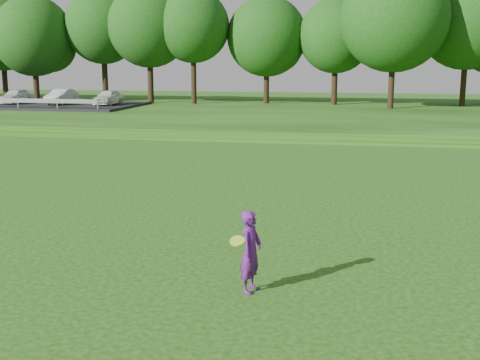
# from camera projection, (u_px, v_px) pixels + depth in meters

# --- Properties ---
(ground) EXTENTS (140.00, 140.00, 0.00)m
(ground) POSITION_uv_depth(u_px,v_px,m) (98.00, 258.00, 13.13)
(ground) COLOR #153E0B
(ground) RESTS_ON ground
(berm) EXTENTS (130.00, 30.00, 0.60)m
(berm) POSITION_uv_depth(u_px,v_px,m) (286.00, 113.00, 45.77)
(berm) COLOR #153E0B
(berm) RESTS_ON ground
(walking_path) EXTENTS (130.00, 1.60, 0.04)m
(walking_path) POSITION_uv_depth(u_px,v_px,m) (255.00, 140.00, 32.36)
(walking_path) COLOR gray
(walking_path) RESTS_ON ground
(treeline) EXTENTS (104.00, 7.00, 15.00)m
(treeline) POSITION_uv_depth(u_px,v_px,m) (294.00, 11.00, 48.09)
(treeline) COLOR #14400E
(treeline) RESTS_ON berm
(woman) EXTENTS (0.61, 0.64, 1.55)m
(woman) POSITION_uv_depth(u_px,v_px,m) (251.00, 251.00, 11.07)
(woman) COLOR #5D1974
(woman) RESTS_ON ground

